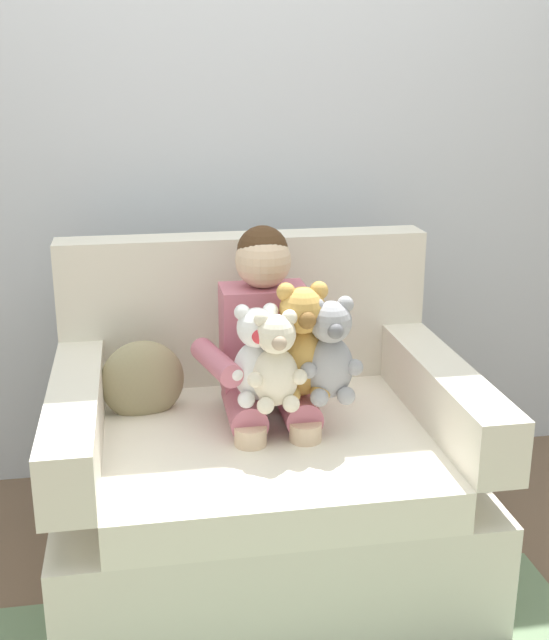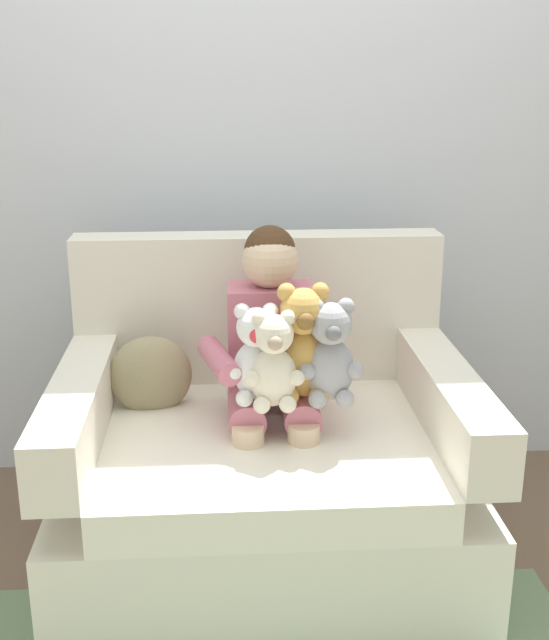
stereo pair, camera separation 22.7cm
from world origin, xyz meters
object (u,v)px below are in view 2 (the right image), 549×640
armchair (264,469)px  plush_cream (274,363)px  throw_pillow (151,376)px  seated_child (272,350)px  plush_white (256,356)px  plush_honey (303,345)px  plush_grey (330,354)px

armchair → plush_cream: bearing=-82.2°
throw_pillow → seated_child: bearing=-14.8°
plush_white → throw_pillow: plush_white is taller
plush_white → plush_honey: bearing=-17.7°
plush_grey → plush_cream: 0.16m
plush_white → throw_pillow: bearing=122.1°
plush_grey → plush_white: 0.21m
armchair → plush_cream: 0.43m
seated_child → plush_white: (-0.05, -0.14, 0.03)m
plush_cream → throw_pillow: plush_cream is taller
plush_honey → plush_white: bearing=-171.2°
armchair → throw_pillow: bearing=158.0°
seated_child → plush_white: seated_child is taller
plush_grey → plush_cream: (-0.16, -0.03, -0.01)m
throw_pillow → plush_cream: bearing=-37.7°
plush_cream → throw_pillow: size_ratio=1.10×
plush_honey → plush_cream: bearing=-140.6°
plush_white → plush_cream: plush_white is taller
plush_honey → plush_grey: bearing=-19.0°
seated_child → plush_cream: seated_child is taller
armchair → plush_honey: bearing=-37.8°
plush_honey → plush_cream: 0.11m
armchair → plush_grey: bearing=-32.5°
armchair → plush_honey: size_ratio=3.52×
armchair → throw_pillow: armchair is taller
plush_cream → armchair: bearing=87.7°
plush_white → armchair: bearing=52.2°
armchair → plush_white: armchair is taller
plush_grey → throw_pillow: plush_grey is taller
plush_grey → throw_pillow: 0.61m
throw_pillow → plush_grey: bearing=-25.8°
plush_grey → plush_honey: bearing=150.4°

